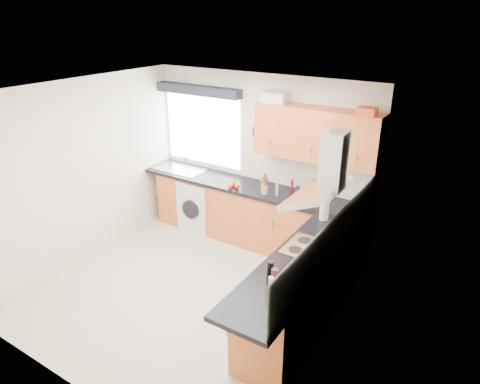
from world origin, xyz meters
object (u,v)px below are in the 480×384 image
Objects in this scene: oven at (307,286)px; upper_cabinets at (317,134)px; washing_machine at (201,203)px; extractor_hood at (325,177)px.

oven is 1.99m from upper_cabinets.
upper_cabinets is 2.31m from washing_machine.
extractor_hood is 0.46× the size of upper_cabinets.
oven is 1.35m from extractor_hood.
oven is at bearing 180.00° from extractor_hood.
washing_machine is (-2.49, 1.17, -1.36)m from extractor_hood.
oven is 1.03× the size of washing_machine.
oven is at bearing -25.83° from washing_machine.
upper_cabinets reaches higher than extractor_hood.
washing_machine is (-1.84, -0.15, -1.39)m from upper_cabinets.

